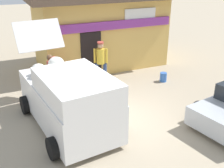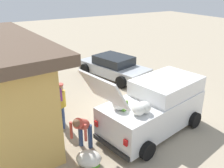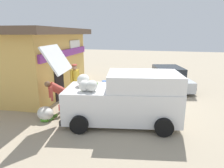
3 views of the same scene
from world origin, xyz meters
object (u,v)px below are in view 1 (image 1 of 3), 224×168
Objects in this scene: vendor_standing at (101,60)px; delivery_van at (68,98)px; customer_bending at (58,69)px; unloaded_banana_pile at (40,85)px; storefront_bar at (99,27)px; paint_bucket at (163,77)px.

delivery_van is at bearing -123.14° from vendor_standing.
customer_bending reaches higher than unloaded_banana_pile.
storefront_bar is 1.44× the size of delivery_van.
customer_bending is at bearing 87.13° from delivery_van.
unloaded_banana_pile is at bearing 101.37° from delivery_van.
vendor_standing is 2.76m from paint_bucket.
paint_bucket is (2.55, -0.69, -0.83)m from vendor_standing.
vendor_standing is at bearing -1.72° from unloaded_banana_pile.
storefront_bar is 7.28× the size of unloaded_banana_pile.
paint_bucket is at bearing -60.10° from storefront_bar.
delivery_van reaches higher than customer_bending.
unloaded_banana_pile is (-2.49, 0.07, -0.78)m from vendor_standing.
storefront_bar is 2.71m from vendor_standing.
customer_bending is at bearing 171.54° from paint_bucket.
unloaded_banana_pile is at bearing 171.34° from paint_bucket.
storefront_bar is at bearing 46.07° from customer_bending.
delivery_van is at bearing -78.63° from unloaded_banana_pile.
customer_bending is (-2.46, -2.55, -0.94)m from storefront_bar.
unloaded_banana_pile is at bearing -142.83° from storefront_bar.
storefront_bar is 3.66m from customer_bending.
storefront_bar reaches higher than vendor_standing.
storefront_bar is 18.09× the size of paint_bucket.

